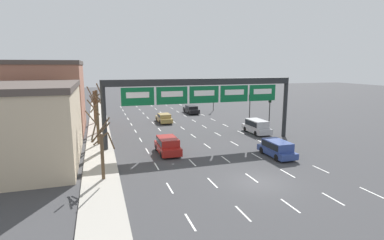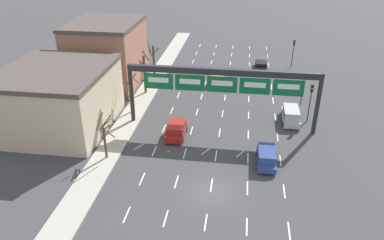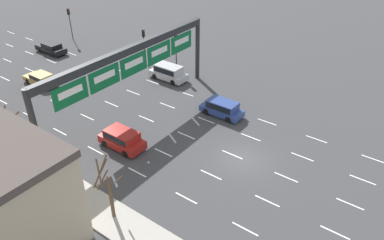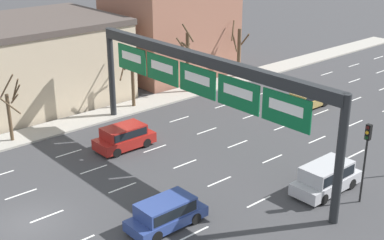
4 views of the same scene
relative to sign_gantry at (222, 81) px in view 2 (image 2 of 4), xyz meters
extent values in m
plane|color=#3D3D3F|center=(0.00, -12.36, -5.93)|extent=(220.00, 220.00, 0.00)
cube|color=#A8A399|center=(-11.30, -12.36, -5.86)|extent=(2.80, 110.00, 0.15)
cube|color=white|center=(-6.60, -16.36, -5.93)|extent=(0.12, 2.00, 0.01)
cube|color=white|center=(-6.60, -11.36, -5.93)|extent=(0.12, 2.00, 0.01)
cube|color=white|center=(-6.60, -6.36, -5.93)|extent=(0.12, 2.00, 0.01)
cube|color=white|center=(-6.60, -1.36, -5.93)|extent=(0.12, 2.00, 0.01)
cube|color=white|center=(-6.60, 3.64, -5.93)|extent=(0.12, 2.00, 0.01)
cube|color=white|center=(-6.60, 8.64, -5.93)|extent=(0.12, 2.00, 0.01)
cube|color=white|center=(-6.60, 13.64, -5.93)|extent=(0.12, 2.00, 0.01)
cube|color=white|center=(-6.60, 18.64, -5.93)|extent=(0.12, 2.00, 0.01)
cube|color=white|center=(-6.60, 23.64, -5.93)|extent=(0.12, 2.00, 0.01)
cube|color=white|center=(-6.60, 28.64, -5.93)|extent=(0.12, 2.00, 0.01)
cube|color=white|center=(-6.60, 33.64, -5.93)|extent=(0.12, 2.00, 0.01)
cube|color=white|center=(-3.30, -16.36, -5.93)|extent=(0.12, 2.00, 0.01)
cube|color=white|center=(-3.30, -11.36, -5.93)|extent=(0.12, 2.00, 0.01)
cube|color=white|center=(-3.30, -6.36, -5.93)|extent=(0.12, 2.00, 0.01)
cube|color=white|center=(-3.30, -1.36, -5.93)|extent=(0.12, 2.00, 0.01)
cube|color=white|center=(-3.30, 3.64, -5.93)|extent=(0.12, 2.00, 0.01)
cube|color=white|center=(-3.30, 8.64, -5.93)|extent=(0.12, 2.00, 0.01)
cube|color=white|center=(-3.30, 13.64, -5.93)|extent=(0.12, 2.00, 0.01)
cube|color=white|center=(-3.30, 18.64, -5.93)|extent=(0.12, 2.00, 0.01)
cube|color=white|center=(-3.30, 23.64, -5.93)|extent=(0.12, 2.00, 0.01)
cube|color=white|center=(-3.30, 28.64, -5.93)|extent=(0.12, 2.00, 0.01)
cube|color=white|center=(-3.30, 33.64, -5.93)|extent=(0.12, 2.00, 0.01)
cube|color=white|center=(0.00, -16.36, -5.93)|extent=(0.12, 2.00, 0.01)
cube|color=white|center=(0.00, -11.36, -5.93)|extent=(0.12, 2.00, 0.01)
cube|color=white|center=(0.00, -6.36, -5.93)|extent=(0.12, 2.00, 0.01)
cube|color=white|center=(0.00, -1.36, -5.93)|extent=(0.12, 2.00, 0.01)
cube|color=white|center=(0.00, 3.64, -5.93)|extent=(0.12, 2.00, 0.01)
cube|color=white|center=(0.00, 8.64, -5.93)|extent=(0.12, 2.00, 0.01)
cube|color=white|center=(0.00, 13.64, -5.93)|extent=(0.12, 2.00, 0.01)
cube|color=white|center=(0.00, 18.64, -5.93)|extent=(0.12, 2.00, 0.01)
cube|color=white|center=(0.00, 23.64, -5.93)|extent=(0.12, 2.00, 0.01)
cube|color=white|center=(0.00, 28.64, -5.93)|extent=(0.12, 2.00, 0.01)
cube|color=white|center=(0.00, 33.64, -5.93)|extent=(0.12, 2.00, 0.01)
cube|color=white|center=(3.30, -16.36, -5.93)|extent=(0.12, 2.00, 0.01)
cube|color=white|center=(3.30, -11.36, -5.93)|extent=(0.12, 2.00, 0.01)
cube|color=white|center=(3.30, -6.36, -5.93)|extent=(0.12, 2.00, 0.01)
cube|color=white|center=(3.30, -1.36, -5.93)|extent=(0.12, 2.00, 0.01)
cube|color=white|center=(3.30, 3.64, -5.93)|extent=(0.12, 2.00, 0.01)
cube|color=white|center=(3.30, 8.64, -5.93)|extent=(0.12, 2.00, 0.01)
cube|color=white|center=(3.30, 13.64, -5.93)|extent=(0.12, 2.00, 0.01)
cube|color=white|center=(3.30, 18.64, -5.93)|extent=(0.12, 2.00, 0.01)
cube|color=white|center=(3.30, 23.64, -5.93)|extent=(0.12, 2.00, 0.01)
cube|color=white|center=(3.30, 28.64, -5.93)|extent=(0.12, 2.00, 0.01)
cube|color=white|center=(3.30, 33.64, -5.93)|extent=(0.12, 2.00, 0.01)
cube|color=white|center=(6.60, -16.36, -5.93)|extent=(0.12, 2.00, 0.01)
cube|color=white|center=(6.60, -11.36, -5.93)|extent=(0.12, 2.00, 0.01)
cube|color=white|center=(6.60, -6.36, -5.93)|extent=(0.12, 2.00, 0.01)
cube|color=white|center=(6.60, -1.36, -5.93)|extent=(0.12, 2.00, 0.01)
cube|color=white|center=(6.60, 3.64, -5.93)|extent=(0.12, 2.00, 0.01)
cube|color=white|center=(6.60, 8.64, -5.93)|extent=(0.12, 2.00, 0.01)
cube|color=white|center=(6.60, 13.64, -5.93)|extent=(0.12, 2.00, 0.01)
cube|color=white|center=(6.60, 18.64, -5.93)|extent=(0.12, 2.00, 0.01)
cube|color=white|center=(6.60, 23.64, -5.93)|extent=(0.12, 2.00, 0.01)
cube|color=white|center=(6.60, 28.64, -5.93)|extent=(0.12, 2.00, 0.01)
cube|color=white|center=(6.60, 33.64, -5.93)|extent=(0.12, 2.00, 0.01)
cylinder|color=#232628|center=(-10.70, 0.06, -2.29)|extent=(0.49, 0.49, 7.29)
cylinder|color=#232628|center=(10.70, 0.06, -2.29)|extent=(0.49, 0.49, 7.29)
cube|color=#232628|center=(0.00, 0.06, 1.01)|extent=(21.40, 0.60, 0.70)
cube|color=#0C6033|center=(-7.27, -0.28, -0.37)|extent=(3.38, 0.08, 1.86)
cube|color=white|center=(-7.27, -0.33, -0.20)|extent=(2.37, 0.02, 0.60)
cube|color=#0C6033|center=(-3.63, -0.28, -0.37)|extent=(3.38, 0.08, 1.86)
cube|color=white|center=(-3.63, -0.33, -0.20)|extent=(2.37, 0.02, 0.60)
cube|color=#0C6033|center=(0.00, -0.28, -0.37)|extent=(3.38, 0.08, 1.86)
cube|color=white|center=(0.00, -0.33, -0.20)|extent=(2.37, 0.02, 0.60)
cube|color=#0C6033|center=(3.63, -0.28, -0.37)|extent=(3.38, 0.08, 1.86)
cube|color=white|center=(3.63, -0.33, -0.20)|extent=(2.37, 0.02, 0.60)
cube|color=#0C6033|center=(7.27, -0.28, -0.37)|extent=(3.38, 0.08, 1.86)
cube|color=white|center=(7.27, -0.33, -0.20)|extent=(2.37, 0.02, 0.60)
cube|color=#C6B293|center=(-18.83, -2.21, -2.60)|extent=(11.47, 12.93, 6.67)
cube|color=#4C423D|center=(-18.83, -2.21, 0.98)|extent=(11.70, 13.19, 0.50)
cube|color=#9E6651|center=(-17.76, 11.80, -1.52)|extent=(9.32, 11.35, 8.82)
cube|color=#4C423D|center=(-17.76, 11.80, 3.14)|extent=(9.51, 11.57, 0.50)
cube|color=maroon|center=(-4.79, -2.89, -5.37)|extent=(1.92, 4.23, 0.74)
cube|color=maroon|center=(-4.79, -2.94, -4.63)|extent=(1.77, 2.96, 0.74)
cube|color=black|center=(-4.79, -2.94, -4.63)|extent=(1.81, 2.72, 0.53)
cylinder|color=black|center=(-5.66, -1.63, -5.60)|extent=(0.22, 0.66, 0.66)
cylinder|color=black|center=(-3.92, -1.63, -5.60)|extent=(0.22, 0.66, 0.66)
cylinder|color=black|center=(-5.66, -4.16, -5.60)|extent=(0.22, 0.66, 0.66)
cylinder|color=black|center=(-3.92, -4.16, -5.60)|extent=(0.22, 0.66, 0.66)
cube|color=#B7B7BC|center=(8.34, 2.62, -5.38)|extent=(1.92, 4.69, 0.71)
cube|color=#B7B7BC|center=(8.34, 2.58, -4.59)|extent=(1.76, 3.28, 0.86)
cube|color=black|center=(8.34, 2.58, -4.59)|extent=(1.80, 3.02, 0.62)
cylinder|color=black|center=(7.47, 4.03, -5.60)|extent=(0.22, 0.66, 0.66)
cylinder|color=black|center=(9.21, 4.03, -5.60)|extent=(0.22, 0.66, 0.66)
cylinder|color=black|center=(7.47, 1.22, -5.60)|extent=(0.22, 0.66, 0.66)
cylinder|color=black|center=(9.21, 1.22, -5.60)|extent=(0.22, 0.66, 0.66)
cube|color=black|center=(5.20, 21.16, -5.37)|extent=(1.83, 4.86, 0.72)
cube|color=black|center=(5.20, 20.87, -4.75)|extent=(1.68, 2.53, 0.52)
cube|color=black|center=(5.20, 20.87, -4.75)|extent=(1.72, 2.32, 0.38)
cylinder|color=black|center=(4.37, 22.62, -5.60)|extent=(0.22, 0.66, 0.66)
cylinder|color=black|center=(6.02, 22.62, -5.60)|extent=(0.22, 0.66, 0.66)
cylinder|color=black|center=(4.37, 19.70, -5.60)|extent=(0.22, 0.66, 0.66)
cylinder|color=black|center=(6.02, 19.70, -5.60)|extent=(0.22, 0.66, 0.66)
cube|color=#A88947|center=(-1.57, 13.74, -5.42)|extent=(1.84, 4.52, 0.63)
cube|color=#A88947|center=(-1.57, 13.47, -4.82)|extent=(1.69, 2.35, 0.56)
cube|color=black|center=(-1.57, 13.47, -4.82)|extent=(1.73, 2.16, 0.41)
cylinder|color=black|center=(-2.40, 15.09, -5.60)|extent=(0.22, 0.66, 0.66)
cylinder|color=black|center=(-0.74, 15.09, -5.60)|extent=(0.22, 0.66, 0.66)
cylinder|color=black|center=(-2.40, 12.38, -5.60)|extent=(0.22, 0.66, 0.66)
cylinder|color=black|center=(-0.74, 12.38, -5.60)|extent=(0.22, 0.66, 0.66)
cube|color=navy|center=(5.10, -6.99, -5.45)|extent=(1.83, 4.38, 0.58)
cube|color=navy|center=(5.10, -7.04, -4.77)|extent=(1.69, 3.07, 0.78)
cube|color=black|center=(5.10, -7.04, -4.77)|extent=(1.72, 2.82, 0.57)
cylinder|color=black|center=(4.27, -5.68, -5.60)|extent=(0.22, 0.66, 0.66)
cylinder|color=black|center=(5.93, -5.68, -5.60)|extent=(0.22, 0.66, 0.66)
cylinder|color=black|center=(4.27, -8.31, -5.60)|extent=(0.22, 0.66, 0.66)
cylinder|color=black|center=(5.93, -8.31, -5.60)|extent=(0.22, 0.66, 0.66)
cylinder|color=black|center=(10.43, 3.04, -3.98)|extent=(0.12, 0.12, 3.91)
cube|color=black|center=(10.43, 3.04, -1.57)|extent=(0.30, 0.24, 0.90)
sphere|color=#3D0E0C|center=(10.43, 2.91, -1.27)|extent=(0.20, 0.20, 0.20)
sphere|color=gold|center=(10.43, 2.91, -1.57)|extent=(0.20, 0.20, 0.20)
sphere|color=#0E3515|center=(10.43, 2.91, -1.87)|extent=(0.20, 0.20, 0.20)
cylinder|color=black|center=(10.34, 22.97, -4.02)|extent=(0.12, 0.12, 3.83)
cube|color=black|center=(10.34, 22.97, -1.65)|extent=(0.30, 0.24, 0.90)
sphere|color=red|center=(10.34, 22.84, -1.35)|extent=(0.20, 0.20, 0.20)
sphere|color=#412F0C|center=(10.34, 22.84, -1.65)|extent=(0.20, 0.20, 0.20)
sphere|color=#0E3515|center=(10.34, 22.84, -1.95)|extent=(0.20, 0.20, 0.20)
cylinder|color=black|center=(10.24, 8.11, -4.13)|extent=(0.12, 0.12, 3.61)
cube|color=black|center=(10.24, 8.11, -1.88)|extent=(0.30, 0.24, 0.90)
sphere|color=red|center=(10.24, 7.98, -1.58)|extent=(0.20, 0.20, 0.20)
sphere|color=#412F0C|center=(10.24, 7.98, -1.88)|extent=(0.20, 0.20, 0.20)
sphere|color=#0E3515|center=(10.24, 7.98, -2.18)|extent=(0.20, 0.20, 0.20)
cylinder|color=brown|center=(-11.37, 2.55, -3.61)|extent=(0.29, 0.29, 4.34)
cylinder|color=brown|center=(-11.71, 1.97, -1.59)|extent=(1.32, 0.85, 1.66)
cylinder|color=brown|center=(-11.50, 3.10, -1.62)|extent=(1.23, 0.42, 1.45)
cylinder|color=brown|center=(-10.70, 2.50, -1.65)|extent=(0.24, 1.42, 1.08)
cylinder|color=brown|center=(-12.02, 2.02, -2.68)|extent=(1.22, 1.44, 1.37)
cylinder|color=brown|center=(-11.10, -8.44, -4.03)|extent=(0.26, 0.26, 3.51)
cylinder|color=brown|center=(-11.54, -8.17, -1.82)|extent=(0.68, 1.02, 1.72)
cylinder|color=brown|center=(-11.15, -7.88, -2.75)|extent=(1.20, 0.22, 1.00)
cylinder|color=brown|center=(-11.13, -7.71, -2.29)|extent=(1.53, 0.18, 1.52)
cylinder|color=brown|center=(-11.10, -7.76, -2.07)|extent=(1.44, 0.12, 1.93)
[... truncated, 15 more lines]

